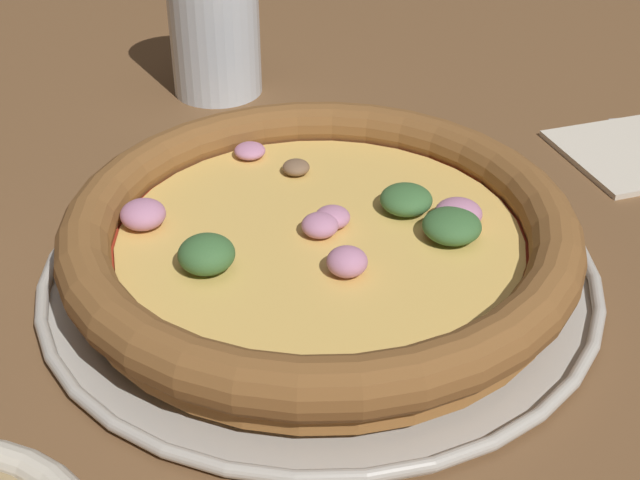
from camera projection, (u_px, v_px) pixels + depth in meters
The scene contains 4 objects.
ground_plane at pixel (320, 276), 0.50m from camera, with size 3.00×3.00×0.00m, color brown.
pizza_tray at pixel (320, 270), 0.49m from camera, with size 0.31×0.31×0.01m.
pizza at pixel (320, 235), 0.48m from camera, with size 0.28×0.28×0.04m.
drinking_cup at pixel (214, 19), 0.67m from camera, with size 0.07×0.07×0.12m.
Camera 1 is at (-0.32, -0.24, 0.29)m, focal length 50.00 mm.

